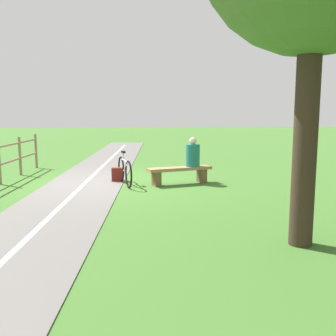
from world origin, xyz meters
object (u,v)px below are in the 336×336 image
object	(u,v)px
bench	(180,172)
person_seated	(193,154)
backpack	(118,175)
bicycle	(125,171)

from	to	relation	value
bench	person_seated	size ratio (longest dim) A/B	2.30
person_seated	backpack	xyz separation A→B (m)	(1.99, -0.52, -0.59)
bicycle	backpack	xyz separation A→B (m)	(0.18, -0.52, -0.18)
bench	bicycle	xyz separation A→B (m)	(1.43, -0.09, 0.05)
bench	backpack	bearing A→B (deg)	-34.97
bench	backpack	xyz separation A→B (m)	(1.62, -0.61, -0.12)
person_seated	bicycle	size ratio (longest dim) A/B	0.48
person_seated	bicycle	world-z (taller)	person_seated
bench	person_seated	distance (m)	0.60
person_seated	backpack	size ratio (longest dim) A/B	2.04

